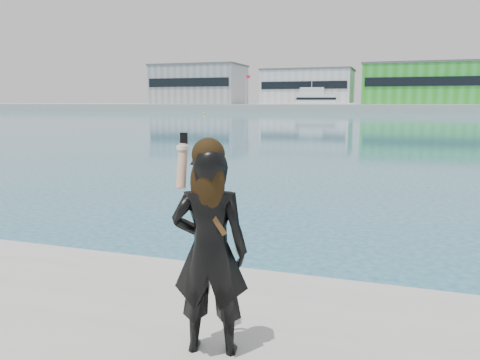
% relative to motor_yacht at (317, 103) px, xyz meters
% --- Properties ---
extents(far_quay, '(320.00, 40.00, 2.00)m').
position_rel_motor_yacht_xyz_m(far_quay, '(17.65, 12.99, -1.29)').
color(far_quay, '#9E9E99').
rests_on(far_quay, ground).
extents(warehouse_grey_left, '(26.52, 16.36, 11.50)m').
position_rel_motor_yacht_xyz_m(warehouse_grey_left, '(-37.35, 10.97, 5.47)').
color(warehouse_grey_left, gray).
rests_on(warehouse_grey_left, far_quay).
extents(warehouse_white, '(24.48, 15.35, 9.50)m').
position_rel_motor_yacht_xyz_m(warehouse_white, '(-4.35, 10.97, 4.47)').
color(warehouse_white, silver).
rests_on(warehouse_white, far_quay).
extents(warehouse_green, '(30.60, 16.36, 10.50)m').
position_rel_motor_yacht_xyz_m(warehouse_green, '(25.65, 10.97, 4.97)').
color(warehouse_green, green).
rests_on(warehouse_green, far_quay).
extents(flagpole_left, '(1.28, 0.16, 8.00)m').
position_rel_motor_yacht_xyz_m(flagpole_left, '(-20.26, 3.99, 4.24)').
color(flagpole_left, silver).
rests_on(flagpole_left, far_quay).
extents(motor_yacht, '(18.14, 9.46, 8.16)m').
position_rel_motor_yacht_xyz_m(motor_yacht, '(0.00, 0.00, 0.00)').
color(motor_yacht, white).
rests_on(motor_yacht, ground).
extents(buoy_far, '(0.50, 0.50, 0.50)m').
position_rel_motor_yacht_xyz_m(buoy_far, '(-19.85, -26.99, -2.29)').
color(buoy_far, yellow).
rests_on(buoy_far, ground).
extents(woman, '(0.63, 0.48, 1.64)m').
position_rel_motor_yacht_xyz_m(woman, '(18.32, -117.79, -0.66)').
color(woman, black).
rests_on(woman, near_quay).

